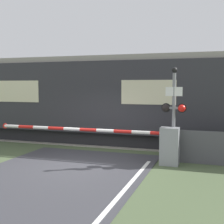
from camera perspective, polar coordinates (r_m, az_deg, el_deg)
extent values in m
plane|color=#475638|center=(10.50, -6.32, -9.40)|extent=(80.00, 80.00, 0.00)
cube|color=gray|center=(14.43, 0.80, -5.38)|extent=(36.00, 3.20, 0.03)
cube|color=#595451|center=(13.74, -0.10, -5.62)|extent=(36.00, 0.08, 0.10)
cube|color=#595451|center=(15.09, 1.62, -4.67)|extent=(36.00, 0.08, 0.10)
cube|color=black|center=(13.96, 7.82, -4.59)|extent=(20.00, 2.60, 0.60)
cube|color=#2D2D33|center=(13.78, 7.90, 2.80)|extent=(21.74, 3.05, 2.99)
cube|color=gray|center=(13.81, 7.98, 9.52)|extent=(21.30, 2.81, 0.24)
cube|color=beige|center=(12.26, 6.62, 3.61)|extent=(2.17, 0.02, 0.96)
cube|color=beige|center=(14.68, -16.93, 3.64)|extent=(2.17, 0.02, 0.96)
cube|color=gray|center=(10.35, 10.47, -6.19)|extent=(0.60, 0.44, 1.23)
cylinder|color=gray|center=(10.28, 10.50, -3.93)|extent=(0.16, 0.16, 0.18)
cylinder|color=red|center=(10.33, 8.76, -3.86)|extent=(0.63, 0.11, 0.11)
cylinder|color=white|center=(10.45, 5.33, -3.73)|extent=(0.63, 0.11, 0.11)
cylinder|color=red|center=(10.60, 1.99, -3.58)|extent=(0.63, 0.11, 0.11)
cylinder|color=white|center=(10.79, -1.24, -3.43)|extent=(0.63, 0.11, 0.11)
cylinder|color=red|center=(11.02, -4.35, -3.27)|extent=(0.63, 0.11, 0.11)
cylinder|color=white|center=(11.28, -7.33, -3.11)|extent=(0.63, 0.11, 0.11)
cylinder|color=red|center=(11.56, -10.16, -2.95)|extent=(0.63, 0.11, 0.11)
cylinder|color=white|center=(11.87, -12.85, -2.79)|extent=(0.63, 0.11, 0.11)
cylinder|color=red|center=(12.21, -15.40, -2.63)|extent=(0.63, 0.11, 0.11)
cylinder|color=white|center=(12.57, -17.80, -2.48)|extent=(0.63, 0.11, 0.11)
cylinder|color=red|center=(12.76, -18.95, -2.41)|extent=(0.20, 0.02, 0.20)
cylinder|color=gray|center=(10.40, 11.20, -1.25)|extent=(0.11, 0.11, 2.99)
cube|color=gray|center=(10.37, 11.24, 0.72)|extent=(0.64, 0.07, 0.07)
sphere|color=black|center=(10.35, 9.78, 0.74)|extent=(0.24, 0.24, 0.24)
sphere|color=red|center=(10.29, 12.64, 0.67)|extent=(0.24, 0.24, 0.24)
cylinder|color=black|center=(10.46, 9.87, 0.78)|extent=(0.30, 0.06, 0.30)
cylinder|color=black|center=(10.40, 12.70, 0.71)|extent=(0.30, 0.06, 0.30)
cube|color=white|center=(10.30, 11.26, 3.69)|extent=(0.54, 0.02, 0.29)
sphere|color=black|center=(10.35, 11.35, 7.56)|extent=(0.18, 0.18, 0.18)
cube|color=#4C4C51|center=(10.73, 19.82, -6.36)|extent=(3.12, 0.06, 1.10)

